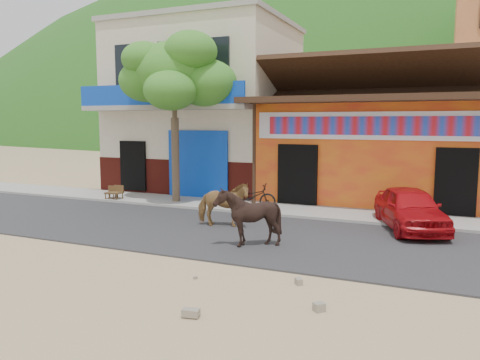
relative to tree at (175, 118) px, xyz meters
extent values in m
plane|color=#9E825B|center=(4.60, -5.80, -3.12)|extent=(120.00, 120.00, 0.00)
cube|color=#28282B|center=(4.60, -3.30, -3.10)|extent=(60.00, 5.00, 0.04)
cube|color=gray|center=(4.60, 0.20, -3.06)|extent=(60.00, 2.00, 0.12)
cube|color=orange|center=(6.60, 4.20, -1.32)|extent=(8.00, 6.00, 3.60)
cube|color=beige|center=(-0.90, 4.20, 0.38)|extent=(7.00, 6.00, 7.00)
ellipsoid|color=#194C14|center=(4.60, 64.20, 8.88)|extent=(100.00, 40.00, 24.00)
imported|color=olive|center=(3.21, -2.75, -2.44)|extent=(1.64, 1.05, 1.28)
imported|color=black|center=(4.64, -4.38, -2.37)|extent=(1.45, 1.34, 1.41)
imported|color=#B30C13|center=(8.05, -1.00, -2.49)|extent=(2.49, 3.70, 1.17)
imported|color=black|center=(3.10, -0.33, -2.58)|extent=(1.67, 0.84, 0.84)
camera|label=1|loc=(8.81, -14.41, -0.12)|focal=35.00mm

